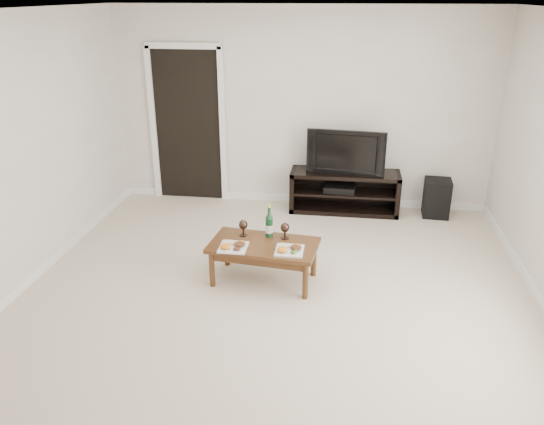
% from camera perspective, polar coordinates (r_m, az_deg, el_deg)
% --- Properties ---
extents(floor, '(5.50, 5.50, 0.00)m').
position_cam_1_polar(floor, '(5.03, 0.08, -10.25)').
color(floor, beige).
rests_on(floor, ground).
extents(back_wall, '(5.00, 0.04, 2.60)m').
position_cam_1_polar(back_wall, '(7.12, 3.19, 11.02)').
color(back_wall, silver).
rests_on(back_wall, ground).
extents(ceiling, '(5.00, 5.50, 0.04)m').
position_cam_1_polar(ceiling, '(4.22, 0.10, 21.12)').
color(ceiling, white).
rests_on(ceiling, back_wall).
extents(doorway, '(0.90, 0.02, 2.05)m').
position_cam_1_polar(doorway, '(7.44, -9.02, 9.11)').
color(doorway, black).
rests_on(doorway, ground).
extents(media_console, '(1.43, 0.45, 0.55)m').
position_cam_1_polar(media_console, '(7.12, 7.79, 2.24)').
color(media_console, black).
rests_on(media_console, ground).
extents(television, '(1.01, 0.23, 0.58)m').
position_cam_1_polar(television, '(6.94, 8.03, 6.61)').
color(television, black).
rests_on(television, media_console).
extents(av_receiver, '(0.43, 0.33, 0.08)m').
position_cam_1_polar(av_receiver, '(7.09, 7.32, 2.62)').
color(av_receiver, black).
rests_on(av_receiver, media_console).
extents(subwoofer, '(0.35, 0.35, 0.49)m').
position_cam_1_polar(subwoofer, '(7.24, 17.29, 1.51)').
color(subwoofer, black).
rests_on(subwoofer, ground).
extents(coffee_table, '(1.12, 0.70, 0.42)m').
position_cam_1_polar(coffee_table, '(5.37, -0.89, -5.36)').
color(coffee_table, '#533417').
rests_on(coffee_table, ground).
extents(plate_left, '(0.27, 0.27, 0.07)m').
position_cam_1_polar(plate_left, '(5.18, -4.19, -3.50)').
color(plate_left, white).
rests_on(plate_left, coffee_table).
extents(plate_right, '(0.27, 0.27, 0.07)m').
position_cam_1_polar(plate_right, '(5.11, 1.89, -3.87)').
color(plate_right, white).
rests_on(plate_right, coffee_table).
extents(wine_bottle, '(0.07, 0.07, 0.35)m').
position_cam_1_polar(wine_bottle, '(5.35, -0.31, -0.89)').
color(wine_bottle, '#0F3A1B').
rests_on(wine_bottle, coffee_table).
extents(goblet_left, '(0.09, 0.09, 0.17)m').
position_cam_1_polar(goblet_left, '(5.42, -3.11, -1.67)').
color(goblet_left, '#31221B').
rests_on(goblet_left, coffee_table).
extents(goblet_right, '(0.09, 0.09, 0.17)m').
position_cam_1_polar(goblet_right, '(5.35, 1.40, -1.97)').
color(goblet_right, '#31221B').
rests_on(goblet_right, coffee_table).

